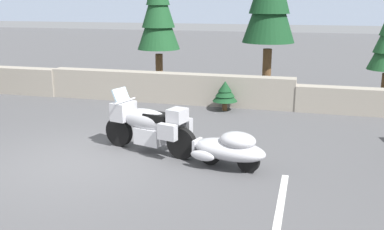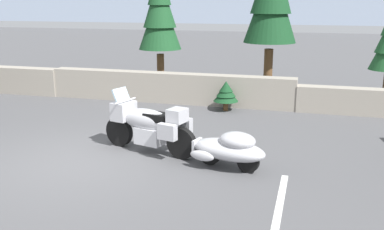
{
  "view_description": "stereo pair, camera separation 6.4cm",
  "coord_description": "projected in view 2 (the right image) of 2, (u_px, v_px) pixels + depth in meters",
  "views": [
    {
      "loc": [
        4.36,
        -7.58,
        3.17
      ],
      "look_at": [
        2.03,
        1.04,
        0.85
      ],
      "focal_mm": 41.12,
      "sensor_mm": 36.0,
      "label": 1
    },
    {
      "loc": [
        4.42,
        -7.56,
        3.17
      ],
      "look_at": [
        2.03,
        1.04,
        0.85
      ],
      "focal_mm": 41.12,
      "sensor_mm": 36.0,
      "label": 2
    }
  ],
  "objects": [
    {
      "name": "pine_sapling_near",
      "position": [
        226.0,
        92.0,
        12.98
      ],
      "size": [
        0.74,
        0.74,
        0.89
      ],
      "color": "brown",
      "rests_on": "ground"
    },
    {
      "name": "touring_motorcycle",
      "position": [
        149.0,
        124.0,
        9.38
      ],
      "size": [
        2.27,
        1.1,
        1.33
      ],
      "color": "black",
      "rests_on": "ground"
    },
    {
      "name": "pine_tree_far_right",
      "position": [
        160.0,
        9.0,
        15.36
      ],
      "size": [
        1.51,
        1.51,
        4.61
      ],
      "color": "brown",
      "rests_on": "ground"
    },
    {
      "name": "car_shaped_trailer",
      "position": [
        229.0,
        148.0,
        8.48
      ],
      "size": [
        2.22,
        1.08,
        0.76
      ],
      "color": "black",
      "rests_on": "ground"
    },
    {
      "name": "ground_plane",
      "position": [
        83.0,
        161.0,
        8.99
      ],
      "size": [
        80.0,
        80.0,
        0.0
      ],
      "primitive_type": "plane",
      "color": "#4C4C4F"
    },
    {
      "name": "stone_guard_wall",
      "position": [
        150.0,
        88.0,
        14.23
      ],
      "size": [
        24.0,
        0.55,
        0.96
      ],
      "color": "gray",
      "rests_on": "ground"
    },
    {
      "name": "parking_stripe_marker",
      "position": [
        277.0,
        220.0,
        6.54
      ],
      "size": [
        0.12,
        3.6,
        0.01
      ],
      "primitive_type": "cube",
      "color": "silver",
      "rests_on": "ground"
    }
  ]
}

